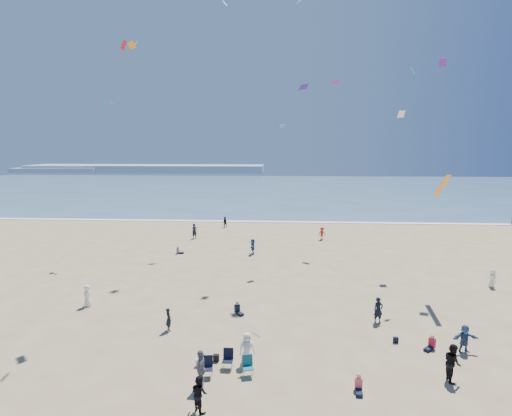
{
  "coord_description": "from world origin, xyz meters",
  "views": [
    {
      "loc": [
        3.45,
        -14.78,
        11.18
      ],
      "look_at": [
        2.0,
        8.0,
        7.74
      ],
      "focal_mm": 28.0,
      "sensor_mm": 36.0,
      "label": 1
    }
  ],
  "objects": [
    {
      "name": "headland_near",
      "position": [
        -100.0,
        165.0,
        1.0
      ],
      "size": [
        40.0,
        14.0,
        2.0
      ],
      "primitive_type": "cube",
      "color": "#7A8EA8",
      "rests_on": "ground"
    },
    {
      "name": "ocean",
      "position": [
        0.0,
        95.0,
        0.03
      ],
      "size": [
        220.0,
        100.0,
        0.06
      ],
      "primitive_type": "cube",
      "color": "#476B84",
      "rests_on": "ground"
    },
    {
      "name": "seated_group",
      "position": [
        4.02,
        8.47,
        0.42
      ],
      "size": [
        20.41,
        30.68,
        0.84
      ],
      "color": "silver",
      "rests_on": "ground"
    },
    {
      "name": "chair_cluster",
      "position": [
        0.87,
        3.56,
        0.5
      ],
      "size": [
        2.7,
        1.44,
        1.0
      ],
      "color": "black",
      "rests_on": "ground"
    },
    {
      "name": "navy_bag",
      "position": [
        10.16,
        7.38,
        0.17
      ],
      "size": [
        0.28,
        0.18,
        0.34
      ],
      "primitive_type": "cube",
      "color": "black",
      "rests_on": "ground"
    },
    {
      "name": "black_backpack",
      "position": [
        0.1,
        4.7,
        0.19
      ],
      "size": [
        0.3,
        0.22,
        0.38
      ],
      "primitive_type": "cube",
      "color": "black",
      "rests_on": "ground"
    },
    {
      "name": "headland_far",
      "position": [
        -60.0,
        170.0,
        1.6
      ],
      "size": [
        110.0,
        20.0,
        3.2
      ],
      "primitive_type": "cube",
      "color": "#7A8EA8",
      "rests_on": "ground"
    },
    {
      "name": "white_tote",
      "position": [
        -0.7,
        4.17,
        0.2
      ],
      "size": [
        0.35,
        0.2,
        0.4
      ],
      "primitive_type": "cube",
      "color": "white",
      "rests_on": "ground"
    },
    {
      "name": "kites_aloft",
      "position": [
        9.5,
        13.01,
        14.09
      ],
      "size": [
        43.29,
        39.51,
        26.23
      ],
      "color": "#07A0D7",
      "rests_on": "ground"
    },
    {
      "name": "standing_flyers",
      "position": [
        3.87,
        15.11,
        0.83
      ],
      "size": [
        31.48,
        40.72,
        1.88
      ],
      "color": "gray",
      "rests_on": "ground"
    },
    {
      "name": "surf_line",
      "position": [
        0.0,
        45.0,
        0.04
      ],
      "size": [
        220.0,
        1.2,
        0.08
      ],
      "primitive_type": "cube",
      "color": "white",
      "rests_on": "ground"
    }
  ]
}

